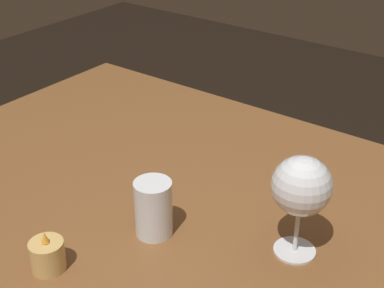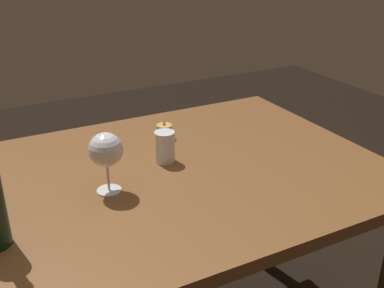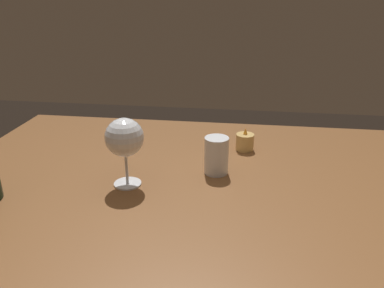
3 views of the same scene
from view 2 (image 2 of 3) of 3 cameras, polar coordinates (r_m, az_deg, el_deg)
The scene contains 4 objects.
dining_table at distance 1.37m, azimuth -3.78°, elevation -6.90°, with size 1.30×0.90×0.74m.
wine_glass_left at distance 1.20m, azimuth -10.62°, elevation -0.81°, with size 0.09×0.09×0.17m.
water_tumbler at distance 1.38m, azimuth -3.38°, elevation -0.57°, with size 0.06×0.06×0.10m.
votive_candle at distance 1.54m, azimuth -3.44°, elevation 1.50°, with size 0.05×0.05×0.07m.
Camera 2 is at (-0.46, -1.08, 1.36)m, focal length 43.09 mm.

